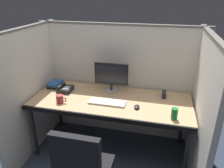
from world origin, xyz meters
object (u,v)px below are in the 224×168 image
Objects in this scene: keyboard_main at (107,102)px; book_stack at (55,84)px; desk_phone at (65,89)px; soda_can at (174,114)px; monitor_center at (111,76)px; coffee_mug at (60,99)px; red_stapler at (164,94)px; desk at (111,103)px; computer_mouse at (137,107)px.

book_stack reaches higher than keyboard_main.
desk_phone is 1.41m from soda_can.
keyboard_main is (0.03, -0.33, -0.20)m from monitor_center.
coffee_mug reaches higher than book_stack.
soda_can is at bearing -2.08° from coffee_mug.
coffee_mug is (0.08, -0.30, 0.01)m from desk_phone.
desk_phone is at bearing -173.03° from red_stapler.
coffee_mug is at bearing -75.45° from desk_phone.
desk_phone is at bearing 104.55° from coffee_mug.
keyboard_main is at bearing 12.21° from coffee_mug.
monitor_center reaches higher than soda_can.
book_stack is at bearing 166.67° from desk.
keyboard_main is 0.55m from coffee_mug.
coffee_mug is (-0.89, -0.08, 0.03)m from computer_mouse.
computer_mouse is at bearing -20.99° from desk.
monitor_center is 2.05× the size of book_stack.
desk_phone reaches higher than red_stapler.
red_stapler reaches higher than computer_mouse.
desk is 0.36m from computer_mouse.
coffee_mug reaches higher than keyboard_main.
soda_can is 0.81× the size of red_stapler.
soda_can is (0.78, -0.50, -0.15)m from monitor_center.
coffee_mug is at bearing -158.88° from red_stapler.
keyboard_main is 0.77m from soda_can.
desk_phone reaches higher than book_stack.
coffee_mug is 0.84× the size of red_stapler.
desk_phone is (-0.97, 0.22, 0.02)m from computer_mouse.
monitor_center reaches higher than book_stack.
keyboard_main is at bearing -84.39° from monitor_center.
computer_mouse is at bearing 5.21° from coffee_mug.
monitor_center reaches higher than computer_mouse.
soda_can reaches higher than computer_mouse.
desk_phone reaches higher than keyboard_main.
monitor_center reaches higher than desk.
soda_can reaches higher than desk_phone.
computer_mouse is at bearing -12.79° from desk_phone.
book_stack is (-0.19, 0.10, -0.00)m from desk_phone.
monitor_center is 1.00× the size of keyboard_main.
monitor_center is 2.26× the size of desk_phone.
desk_phone is at bearing 165.72° from soda_can.
computer_mouse is 0.79× the size of soda_can.
monitor_center reaches higher than red_stapler.
desk_phone is 0.31m from coffee_mug.
keyboard_main is at bearing 174.27° from computer_mouse.
book_stack is (-0.83, 0.20, 0.08)m from desk.
keyboard_main is 0.64m from desk_phone.
red_stapler is (0.67, 0.00, -0.19)m from monitor_center.
monitor_center is at bearing 102.49° from desk.
computer_mouse is 0.51× the size of desk_phone.
coffee_mug reaches higher than computer_mouse.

